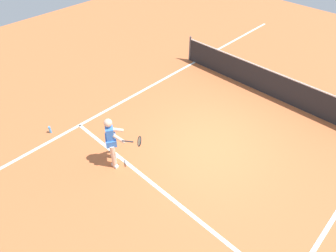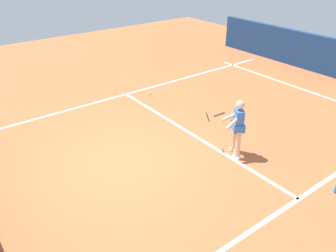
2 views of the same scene
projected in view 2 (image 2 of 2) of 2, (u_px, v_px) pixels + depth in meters
The scene contains 8 objects.
ground_plane at pixel (124, 159), 8.84m from camera, with size 26.85×26.85×0.00m, color #C66638.
baseline_marking at pixel (303, 89), 12.98m from camera, with size 8.28×0.10×0.01m, color white.
service_line_marking at pixel (190, 133), 10.02m from camera, with size 7.28×0.10×0.01m, color white.
sideline_left_marking at pixel (226, 248), 6.28m from camera, with size 0.10×18.66×0.01m, color white.
sideline_right_marking at pixel (68, 110), 11.39m from camera, with size 0.10×18.66×0.01m, color white.
tennis_player at pixel (237, 126), 8.64m from camera, with size 1.08×0.77×1.55m.
tennis_ball_near at pixel (150, 93), 12.57m from camera, with size 0.07×0.07×0.07m, color #D1E533.
water_bottle at pixel (335, 188), 7.61m from camera, with size 0.07×0.07×0.24m, color #4C9EE5.
Camera 2 is at (-6.57, 3.53, 4.95)m, focal length 36.72 mm.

